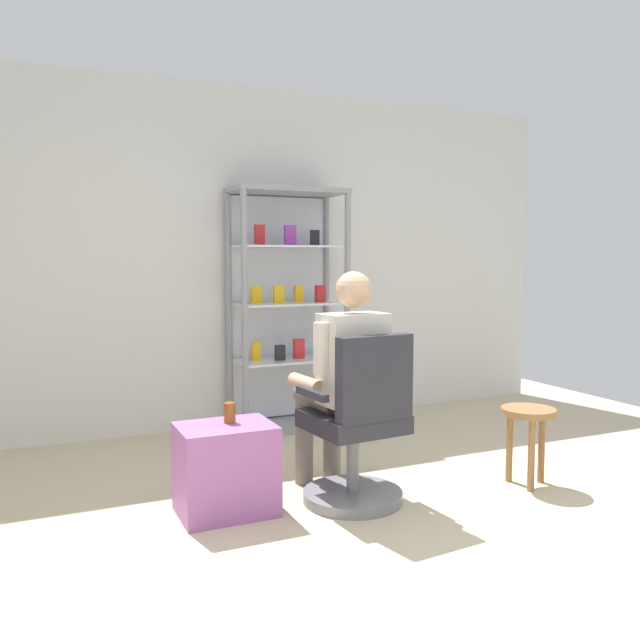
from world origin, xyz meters
The scene contains 8 objects.
ground_plane centered at (0.00, 0.00, 0.00)m, with size 7.20×7.20×0.00m, color #C6B793.
back_wall centered at (0.00, 3.00, 1.35)m, with size 6.00×0.10×2.70m, color silver.
display_cabinet_main centered at (0.40, 2.76, 0.96)m, with size 0.90×0.45×1.90m.
office_chair centered at (0.14, 1.00, 0.39)m, with size 0.58×0.56×0.96m.
seated_shopkeeper centered at (0.12, 1.16, 0.71)m, with size 0.51×0.59×1.29m.
storage_crate centered at (-0.56, 1.18, 0.24)m, with size 0.50×0.38×0.48m, color #9E599E.
tea_glass centered at (-0.53, 1.21, 0.54)m, with size 0.06×0.06×0.11m, color brown.
wooden_stool centered at (1.21, 0.86, 0.37)m, with size 0.32×0.32×0.47m.
Camera 1 is at (-1.52, -2.14, 1.36)m, focal length 37.02 mm.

